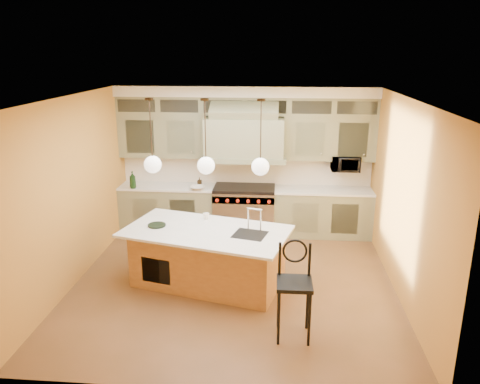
# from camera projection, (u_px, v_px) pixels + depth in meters

# --- Properties ---
(floor) EXTENTS (5.00, 5.00, 0.00)m
(floor) POSITION_uv_depth(u_px,v_px,m) (234.00, 282.00, 7.47)
(floor) COLOR brown
(floor) RESTS_ON ground
(ceiling) EXTENTS (5.00, 5.00, 0.00)m
(ceiling) POSITION_uv_depth(u_px,v_px,m) (233.00, 98.00, 6.62)
(ceiling) COLOR white
(ceiling) RESTS_ON wall_back
(wall_back) EXTENTS (5.00, 0.00, 5.00)m
(wall_back) POSITION_uv_depth(u_px,v_px,m) (246.00, 159.00, 9.43)
(wall_back) COLOR #C28635
(wall_back) RESTS_ON ground
(wall_front) EXTENTS (5.00, 0.00, 5.00)m
(wall_front) POSITION_uv_depth(u_px,v_px,m) (209.00, 270.00, 4.66)
(wall_front) COLOR #C28635
(wall_front) RESTS_ON ground
(wall_left) EXTENTS (0.00, 5.00, 5.00)m
(wall_left) POSITION_uv_depth(u_px,v_px,m) (73.00, 191.00, 7.25)
(wall_left) COLOR #C28635
(wall_left) RESTS_ON ground
(wall_right) EXTENTS (0.00, 5.00, 5.00)m
(wall_right) POSITION_uv_depth(u_px,v_px,m) (403.00, 200.00, 6.84)
(wall_right) COLOR #C28635
(wall_right) RESTS_ON ground
(back_cabinetry) EXTENTS (5.00, 0.77, 2.90)m
(back_cabinetry) POSITION_uv_depth(u_px,v_px,m) (245.00, 163.00, 9.18)
(back_cabinetry) COLOR #787959
(back_cabinetry) RESTS_ON floor
(range) EXTENTS (1.20, 0.74, 0.96)m
(range) POSITION_uv_depth(u_px,v_px,m) (244.00, 209.00, 9.37)
(range) COLOR silver
(range) RESTS_ON floor
(kitchen_island) EXTENTS (2.72, 1.89, 1.35)m
(kitchen_island) POSITION_uv_depth(u_px,v_px,m) (208.00, 256.00, 7.29)
(kitchen_island) COLOR #9A6236
(kitchen_island) RESTS_ON floor
(counter_stool) EXTENTS (0.45, 0.45, 1.27)m
(counter_stool) POSITION_uv_depth(u_px,v_px,m) (294.00, 284.00, 5.88)
(counter_stool) COLOR black
(counter_stool) RESTS_ON floor
(microwave) EXTENTS (0.54, 0.37, 0.30)m
(microwave) POSITION_uv_depth(u_px,v_px,m) (345.00, 163.00, 9.03)
(microwave) COLOR black
(microwave) RESTS_ON back_cabinetry
(oil_bottle_a) EXTENTS (0.14, 0.14, 0.34)m
(oil_bottle_a) POSITION_uv_depth(u_px,v_px,m) (133.00, 180.00, 9.15)
(oil_bottle_a) COLOR black
(oil_bottle_a) RESTS_ON back_cabinetry
(oil_bottle_b) EXTENTS (0.08, 0.09, 0.19)m
(oil_bottle_b) POSITION_uv_depth(u_px,v_px,m) (200.00, 182.00, 9.29)
(oil_bottle_b) COLOR black
(oil_bottle_b) RESTS_ON back_cabinetry
(fruit_bowl) EXTENTS (0.31, 0.31, 0.07)m
(fruit_bowl) POSITION_uv_depth(u_px,v_px,m) (197.00, 188.00, 9.09)
(fruit_bowl) COLOR silver
(fruit_bowl) RESTS_ON back_cabinetry
(cup) EXTENTS (0.12, 0.12, 0.10)m
(cup) POSITION_uv_depth(u_px,v_px,m) (206.00, 216.00, 7.57)
(cup) COLOR white
(cup) RESTS_ON kitchen_island
(pendant_left) EXTENTS (0.26, 0.26, 1.11)m
(pendant_left) POSITION_uv_depth(u_px,v_px,m) (153.00, 163.00, 6.93)
(pendant_left) COLOR #2D2319
(pendant_left) RESTS_ON ceiling
(pendant_center) EXTENTS (0.26, 0.26, 1.11)m
(pendant_center) POSITION_uv_depth(u_px,v_px,m) (206.00, 164.00, 6.86)
(pendant_center) COLOR #2D2319
(pendant_center) RESTS_ON ceiling
(pendant_right) EXTENTS (0.26, 0.26, 1.11)m
(pendant_right) POSITION_uv_depth(u_px,v_px,m) (260.00, 165.00, 6.80)
(pendant_right) COLOR #2D2319
(pendant_right) RESTS_ON ceiling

